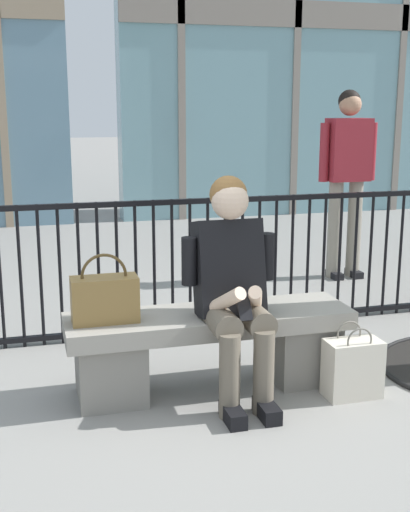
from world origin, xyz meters
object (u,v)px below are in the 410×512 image
(stone_bench, at_px, (210,343))
(bystander_at_railing, at_px, (347,170))
(shopping_bag, at_px, (353,368))
(seated_person_with_phone, at_px, (233,282))
(handbag_on_bench, at_px, (105,298))

(stone_bench, bearing_deg, bystander_at_railing, 48.15)
(stone_bench, bearing_deg, shopping_bag, -23.30)
(shopping_bag, bearing_deg, stone_bench, 156.70)
(shopping_bag, bearing_deg, seated_person_with_phone, 163.72)
(stone_bench, distance_m, handbag_on_bench, 0.66)
(stone_bench, height_order, shopping_bag, stone_bench)
(seated_person_with_phone, bearing_deg, stone_bench, 126.17)
(stone_bench, relative_size, handbag_on_bench, 4.30)
(stone_bench, height_order, handbag_on_bench, handbag_on_bench)
(seated_person_with_phone, xyz_separation_m, shopping_bag, (0.64, -0.19, -0.48))
(seated_person_with_phone, relative_size, bystander_at_railing, 0.71)
(handbag_on_bench, relative_size, bystander_at_railing, 0.22)
(seated_person_with_phone, bearing_deg, handbag_on_bench, 170.02)
(handbag_on_bench, bearing_deg, seated_person_with_phone, -9.98)
(seated_person_with_phone, distance_m, shopping_bag, 0.82)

